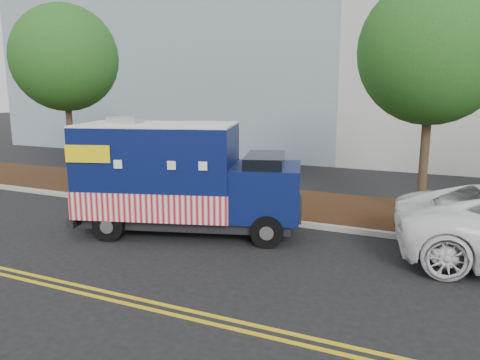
% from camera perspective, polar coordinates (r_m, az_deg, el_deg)
% --- Properties ---
extents(ground, '(120.00, 120.00, 0.00)m').
position_cam_1_polar(ground, '(13.91, -8.46, -5.38)').
color(ground, black).
rests_on(ground, ground).
extents(curb, '(120.00, 0.18, 0.15)m').
position_cam_1_polar(curb, '(15.03, -5.55, -3.75)').
color(curb, '#9E9E99').
rests_on(curb, ground).
extents(mulch_strip, '(120.00, 4.00, 0.15)m').
position_cam_1_polar(mulch_strip, '(16.82, -1.95, -2.10)').
color(mulch_strip, '#311A0D').
rests_on(mulch_strip, ground).
extents(centerline_near, '(120.00, 0.10, 0.01)m').
position_cam_1_polar(centerline_near, '(10.69, -21.85, -11.21)').
color(centerline_near, gold).
rests_on(centerline_near, ground).
extents(centerline_far, '(120.00, 0.10, 0.01)m').
position_cam_1_polar(centerline_far, '(10.53, -22.85, -11.62)').
color(centerline_far, gold).
rests_on(centerline_far, ground).
extents(tree_a, '(4.29, 4.29, 7.27)m').
position_cam_1_polar(tree_a, '(20.87, -20.57, 13.72)').
color(tree_a, '#38281C').
rests_on(tree_a, ground).
extents(tree_c, '(4.16, 4.16, 7.03)m').
position_cam_1_polar(tree_c, '(14.71, 22.38, 14.27)').
color(tree_c, '#38281C').
rests_on(tree_c, ground).
extents(sign_post, '(0.06, 0.06, 2.40)m').
position_cam_1_polar(sign_post, '(18.30, -20.07, 1.90)').
color(sign_post, '#473828').
rests_on(sign_post, ground).
extents(food_truck, '(6.43, 3.89, 3.20)m').
position_cam_1_polar(food_truck, '(12.86, -7.54, -0.06)').
color(food_truck, black).
rests_on(food_truck, ground).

